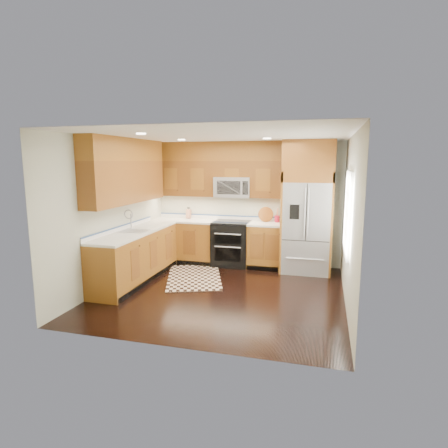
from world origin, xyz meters
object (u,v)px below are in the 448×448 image
(rug, at_px, (194,277))
(utensil_crock, at_px, (277,217))
(range, at_px, (231,244))
(refrigerator, at_px, (307,207))
(knife_block, at_px, (189,214))

(rug, height_order, utensil_crock, utensil_crock)
(range, bearing_deg, utensil_crock, 12.52)
(refrigerator, xyz_separation_m, rug, (-2.03, -0.98, -1.30))
(refrigerator, distance_m, rug, 2.60)
(refrigerator, xyz_separation_m, utensil_crock, (-0.62, 0.24, -0.26))
(refrigerator, bearing_deg, range, 178.60)
(range, height_order, refrigerator, refrigerator)
(refrigerator, distance_m, knife_block, 2.61)
(range, distance_m, rug, 1.21)
(rug, xyz_separation_m, utensil_crock, (1.41, 1.22, 1.04))
(refrigerator, xyz_separation_m, knife_block, (-2.59, 0.25, -0.26))
(range, xyz_separation_m, rug, (-0.48, -1.01, -0.46))
(range, bearing_deg, rug, -115.53)
(range, distance_m, knife_block, 1.20)
(rug, relative_size, knife_block, 6.47)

